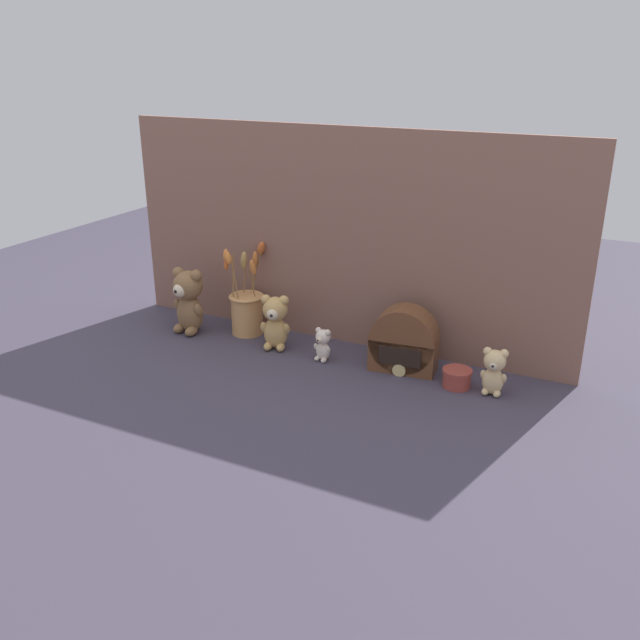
{
  "coord_description": "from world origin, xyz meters",
  "views": [
    {
      "loc": [
        0.89,
        -1.78,
        0.92
      ],
      "look_at": [
        0.0,
        0.02,
        0.12
      ],
      "focal_mm": 38.0,
      "sensor_mm": 36.0,
      "label": 1
    }
  ],
  "objects": [
    {
      "name": "ground_plane",
      "position": [
        0.0,
        0.0,
        0.0
      ],
      "size": [
        4.0,
        4.0,
        0.0
      ],
      "primitive_type": "plane",
      "color": "#3D3847"
    },
    {
      "name": "backdrop_wall",
      "position": [
        0.0,
        0.17,
        0.36
      ],
      "size": [
        1.56,
        0.02,
        0.71
      ],
      "color": "#845B4C",
      "rests_on": "ground"
    },
    {
      "name": "teddy_bear_large",
      "position": [
        -0.5,
        -0.0,
        0.12
      ],
      "size": [
        0.13,
        0.12,
        0.23
      ],
      "color": "olive",
      "rests_on": "ground"
    },
    {
      "name": "teddy_bear_medium",
      "position": [
        -0.16,
        0.01,
        0.1
      ],
      "size": [
        0.1,
        0.09,
        0.19
      ],
      "color": "tan",
      "rests_on": "ground"
    },
    {
      "name": "teddy_bear_small",
      "position": [
        0.56,
        0.0,
        0.07
      ],
      "size": [
        0.08,
        0.07,
        0.14
      ],
      "color": "#DBBC84",
      "rests_on": "ground"
    },
    {
      "name": "teddy_bear_tiny",
      "position": [
        0.02,
        -0.01,
        0.06
      ],
      "size": [
        0.06,
        0.06,
        0.11
      ],
      "color": "beige",
      "rests_on": "ground"
    },
    {
      "name": "flower_vase",
      "position": [
        -0.31,
        0.08,
        0.09
      ],
      "size": [
        0.13,
        0.16,
        0.32
      ],
      "color": "tan",
      "rests_on": "ground"
    },
    {
      "name": "vintage_radio",
      "position": [
        0.28,
        0.04,
        0.09
      ],
      "size": [
        0.21,
        0.12,
        0.21
      ],
      "color": "brown",
      "rests_on": "ground"
    },
    {
      "name": "decorative_tin_tall",
      "position": [
        0.46,
        -0.0,
        0.03
      ],
      "size": [
        0.09,
        0.09,
        0.06
      ],
      "color": "#993D33",
      "rests_on": "ground"
    }
  ]
}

